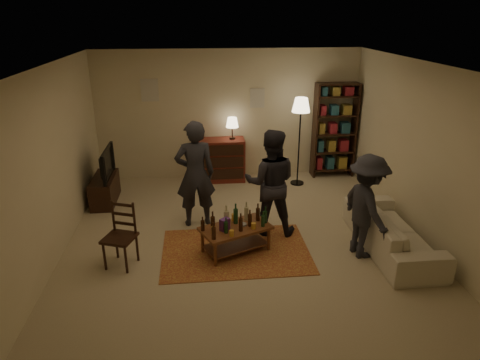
{
  "coord_description": "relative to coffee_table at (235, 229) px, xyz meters",
  "views": [
    {
      "loc": [
        -0.67,
        -5.85,
        3.38
      ],
      "look_at": [
        -0.06,
        0.1,
        1.02
      ],
      "focal_mm": 32.0,
      "sensor_mm": 36.0,
      "label": 1
    }
  ],
  "objects": [
    {
      "name": "floor",
      "position": [
        0.16,
        0.26,
        -0.38
      ],
      "size": [
        6.0,
        6.0,
        0.0
      ],
      "primitive_type": "plane",
      "color": "#C6B793",
      "rests_on": "ground"
    },
    {
      "name": "room_shell",
      "position": [
        -0.48,
        3.24,
        1.43
      ],
      "size": [
        6.0,
        6.0,
        6.0
      ],
      "color": "beige",
      "rests_on": "ground"
    },
    {
      "name": "rug",
      "position": [
        0.01,
        0.0,
        -0.38
      ],
      "size": [
        2.2,
        1.5,
        0.01
      ],
      "primitive_type": "cube",
      "color": "maroon",
      "rests_on": "ground"
    },
    {
      "name": "coffee_table",
      "position": [
        0.0,
        0.0,
        0.0
      ],
      "size": [
        1.15,
        0.91,
        0.75
      ],
      "rotation": [
        0.0,
        0.0,
        0.41
      ],
      "color": "brown",
      "rests_on": "ground"
    },
    {
      "name": "dining_chair",
      "position": [
        -1.62,
        -0.15,
        0.11
      ],
      "size": [
        0.52,
        0.52,
        0.94
      ],
      "rotation": [
        0.0,
        0.0,
        -0.36
      ],
      "color": "black",
      "rests_on": "ground"
    },
    {
      "name": "tv_stand",
      "position": [
        -2.28,
        2.06,
        0.0
      ],
      "size": [
        0.4,
        1.0,
        1.06
      ],
      "color": "black",
      "rests_on": "ground"
    },
    {
      "name": "dresser",
      "position": [
        -0.03,
        2.97,
        0.09
      ],
      "size": [
        1.0,
        0.5,
        1.36
      ],
      "color": "maroon",
      "rests_on": "ground"
    },
    {
      "name": "bookshelf",
      "position": [
        2.41,
        3.04,
        0.65
      ],
      "size": [
        0.9,
        0.34,
        2.02
      ],
      "color": "black",
      "rests_on": "ground"
    },
    {
      "name": "floor_lamp",
      "position": [
        1.55,
        2.6,
        1.16
      ],
      "size": [
        0.36,
        0.36,
        1.81
      ],
      "color": "black",
      "rests_on": "ground"
    },
    {
      "name": "sofa",
      "position": [
        2.36,
        -0.14,
        -0.08
      ],
      "size": [
        0.81,
        2.08,
        0.61
      ],
      "primitive_type": "imported",
      "rotation": [
        0.0,
        0.0,
        1.57
      ],
      "color": "beige",
      "rests_on": "ground"
    },
    {
      "name": "person_left",
      "position": [
        -0.57,
        0.99,
        0.52
      ],
      "size": [
        0.7,
        0.51,
        1.8
      ],
      "primitive_type": "imported",
      "rotation": [
        0.0,
        0.0,
        3.26
      ],
      "color": "#24252B",
      "rests_on": "ground"
    },
    {
      "name": "person_right",
      "position": [
        0.61,
        0.58,
        0.48
      ],
      "size": [
        0.94,
        0.79,
        1.73
      ],
      "primitive_type": "imported",
      "rotation": [
        0.0,
        0.0,
        2.96
      ],
      "color": "#232229",
      "rests_on": "ground"
    },
    {
      "name": "person_by_sofa",
      "position": [
        1.86,
        -0.26,
        0.39
      ],
      "size": [
        0.75,
        1.09,
        1.55
      ],
      "primitive_type": "imported",
      "rotation": [
        0.0,
        0.0,
        1.75
      ],
      "color": "#282931",
      "rests_on": "ground"
    }
  ]
}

